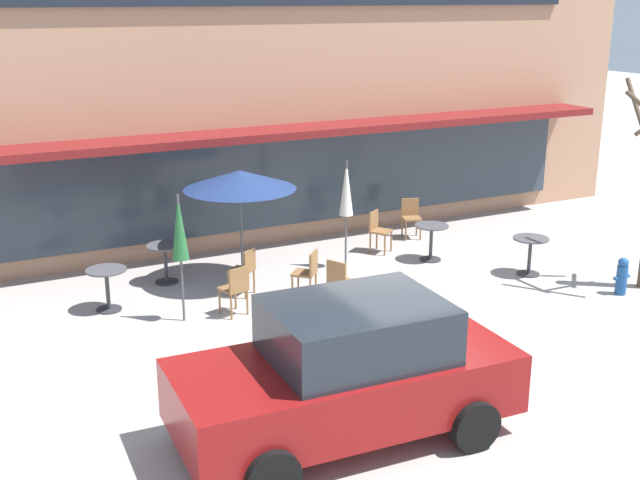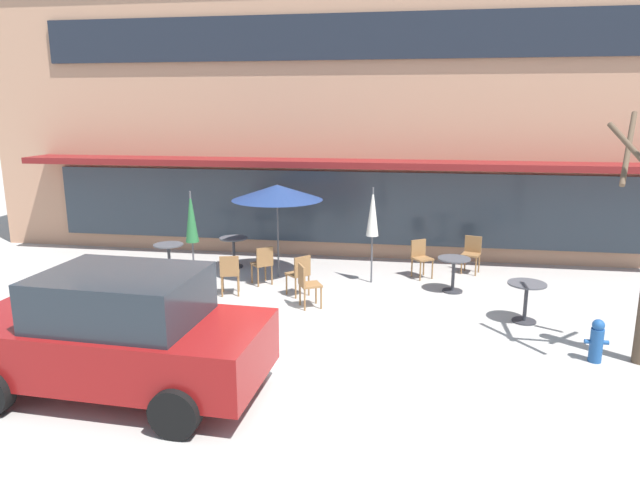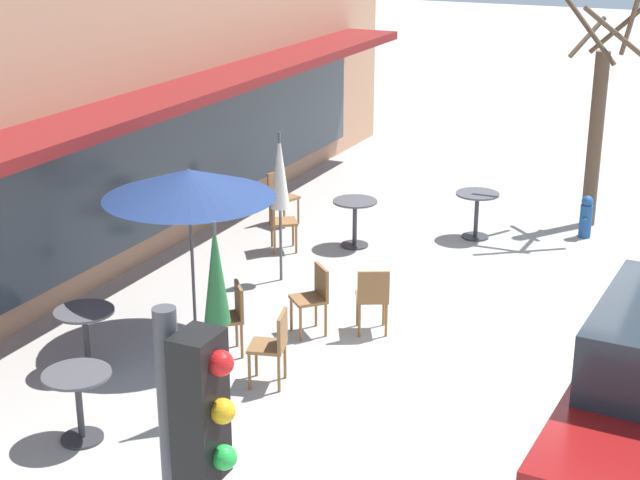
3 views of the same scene
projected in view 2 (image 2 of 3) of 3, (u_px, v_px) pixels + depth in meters
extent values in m
plane|color=#ADA8A0|center=(300.00, 345.00, 9.63)|extent=(80.00, 80.00, 0.00)
cube|color=tan|center=(359.00, 108.00, 18.36)|extent=(19.94, 8.00, 7.82)
cube|color=maroon|center=(341.00, 164.00, 14.29)|extent=(16.95, 1.10, 0.16)
cube|color=#1E232D|center=(345.00, 37.00, 14.06)|extent=(15.95, 0.10, 1.10)
cube|color=#2D3842|center=(343.00, 207.00, 15.03)|extent=(15.95, 0.10, 1.90)
cylinder|color=#333338|center=(170.00, 274.00, 13.68)|extent=(0.44, 0.44, 0.03)
cylinder|color=#333338|center=(169.00, 260.00, 13.60)|extent=(0.07, 0.07, 0.70)
cylinder|color=#4C4C51|center=(168.00, 245.00, 13.51)|extent=(0.70, 0.70, 0.03)
cylinder|color=#333338|center=(452.00, 291.00, 12.44)|extent=(0.44, 0.44, 0.03)
cylinder|color=#333338|center=(453.00, 275.00, 12.36)|extent=(0.07, 0.07, 0.70)
cylinder|color=#4C4C51|center=(454.00, 259.00, 12.28)|extent=(0.70, 0.70, 0.03)
cylinder|color=#333338|center=(524.00, 321.00, 10.69)|extent=(0.44, 0.44, 0.03)
cylinder|color=#333338|center=(526.00, 303.00, 10.60)|extent=(0.07, 0.07, 0.70)
cylinder|color=#4C4C51|center=(527.00, 284.00, 10.52)|extent=(0.70, 0.70, 0.03)
cylinder|color=#333338|center=(234.00, 266.00, 14.37)|extent=(0.44, 0.44, 0.03)
cylinder|color=#333338|center=(234.00, 252.00, 14.28)|extent=(0.07, 0.07, 0.70)
cylinder|color=#4C4C51|center=(233.00, 238.00, 14.20)|extent=(0.70, 0.70, 0.03)
cylinder|color=#4C4C51|center=(193.00, 242.00, 12.27)|extent=(0.04, 0.04, 2.20)
cone|color=#286B38|center=(191.00, 217.00, 12.14)|extent=(0.28, 0.28, 1.10)
cylinder|color=#4C4C51|center=(278.00, 232.00, 13.28)|extent=(0.04, 0.04, 2.20)
cone|color=navy|center=(277.00, 192.00, 13.07)|extent=(2.10, 2.10, 0.35)
cylinder|color=#4C4C51|center=(372.00, 236.00, 12.85)|extent=(0.04, 0.04, 2.20)
cone|color=silver|center=(373.00, 212.00, 12.73)|extent=(0.28, 0.28, 1.10)
cylinder|color=olive|center=(287.00, 284.00, 12.20)|extent=(0.04, 0.04, 0.45)
cylinder|color=olive|center=(300.00, 282.00, 12.40)|extent=(0.04, 0.04, 0.45)
cylinder|color=olive|center=(296.00, 288.00, 11.94)|extent=(0.04, 0.04, 0.45)
cylinder|color=olive|center=(309.00, 285.00, 12.14)|extent=(0.04, 0.04, 0.45)
cube|color=olive|center=(298.00, 274.00, 12.11)|extent=(0.57, 0.57, 0.04)
cube|color=olive|center=(302.00, 266.00, 11.92)|extent=(0.30, 0.32, 0.40)
cylinder|color=olive|center=(476.00, 267.00, 13.55)|extent=(0.04, 0.04, 0.45)
cylinder|color=olive|center=(461.00, 265.00, 13.71)|extent=(0.04, 0.04, 0.45)
cylinder|color=olive|center=(479.00, 263.00, 13.85)|extent=(0.04, 0.04, 0.45)
cylinder|color=olive|center=(465.00, 262.00, 14.00)|extent=(0.04, 0.04, 0.45)
cube|color=olive|center=(471.00, 254.00, 13.72)|extent=(0.51, 0.51, 0.04)
cube|color=olive|center=(473.00, 244.00, 13.83)|extent=(0.39, 0.16, 0.40)
cylinder|color=olive|center=(432.00, 270.00, 13.31)|extent=(0.04, 0.04, 0.45)
cylinder|color=olive|center=(420.00, 271.00, 13.17)|extent=(0.04, 0.04, 0.45)
cylinder|color=olive|center=(424.00, 266.00, 13.61)|extent=(0.04, 0.04, 0.45)
cylinder|color=olive|center=(412.00, 268.00, 13.47)|extent=(0.04, 0.04, 0.45)
cube|color=olive|center=(422.00, 259.00, 13.34)|extent=(0.56, 0.56, 0.04)
cube|color=olive|center=(418.00, 248.00, 13.44)|extent=(0.35, 0.26, 0.40)
cylinder|color=olive|center=(223.00, 282.00, 12.37)|extent=(0.04, 0.04, 0.45)
cylinder|color=olive|center=(239.00, 281.00, 12.41)|extent=(0.04, 0.04, 0.45)
cylinder|color=olive|center=(222.00, 287.00, 12.04)|extent=(0.04, 0.04, 0.45)
cylinder|color=olive|center=(238.00, 286.00, 12.08)|extent=(0.04, 0.04, 0.45)
cube|color=olive|center=(230.00, 273.00, 12.17)|extent=(0.49, 0.49, 0.04)
cube|color=olive|center=(229.00, 265.00, 11.94)|extent=(0.40, 0.15, 0.40)
cylinder|color=olive|center=(316.00, 293.00, 11.64)|extent=(0.04, 0.04, 0.45)
cylinder|color=olive|center=(321.00, 298.00, 11.32)|extent=(0.04, 0.04, 0.45)
cylinder|color=olive|center=(300.00, 295.00, 11.53)|extent=(0.04, 0.04, 0.45)
cylinder|color=olive|center=(305.00, 300.00, 11.22)|extent=(0.04, 0.04, 0.45)
cube|color=olive|center=(310.00, 285.00, 11.37)|extent=(0.54, 0.54, 0.04)
cube|color=olive|center=(302.00, 275.00, 11.27)|extent=(0.22, 0.37, 0.40)
cylinder|color=olive|center=(252.00, 273.00, 13.01)|extent=(0.04, 0.04, 0.45)
cylinder|color=olive|center=(265.00, 271.00, 13.17)|extent=(0.04, 0.04, 0.45)
cylinder|color=olive|center=(258.00, 277.00, 12.72)|extent=(0.04, 0.04, 0.45)
cylinder|color=olive|center=(272.00, 275.00, 12.89)|extent=(0.04, 0.04, 0.45)
cube|color=olive|center=(262.00, 264.00, 12.89)|extent=(0.56, 0.56, 0.04)
cube|color=olive|center=(265.00, 256.00, 12.69)|extent=(0.33, 0.29, 0.40)
cube|color=maroon|center=(116.00, 345.00, 7.92)|extent=(4.28, 1.99, 0.76)
cube|color=#232B33|center=(122.00, 297.00, 7.72)|extent=(2.17, 1.69, 0.68)
cylinder|color=black|center=(75.00, 338.00, 9.12)|extent=(0.65, 0.25, 0.64)
cylinder|color=black|center=(175.00, 413.00, 6.88)|extent=(0.65, 0.25, 0.64)
cylinder|color=black|center=(229.00, 352.00, 8.60)|extent=(0.65, 0.25, 0.64)
cylinder|color=brown|center=(629.00, 148.00, 8.49)|extent=(0.47, 1.03, 1.07)
cylinder|color=brown|center=(638.00, 156.00, 8.06)|extent=(0.64, 1.07, 0.92)
cylinder|color=#1E4C8C|center=(596.00, 345.00, 8.95)|extent=(0.20, 0.20, 0.55)
sphere|color=#1E4C8C|center=(598.00, 325.00, 8.88)|extent=(0.19, 0.19, 0.19)
cylinder|color=#1E4C8C|center=(588.00, 341.00, 8.96)|extent=(0.10, 0.07, 0.07)
cylinder|color=#1E4C8C|center=(605.00, 343.00, 8.92)|extent=(0.10, 0.07, 0.07)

